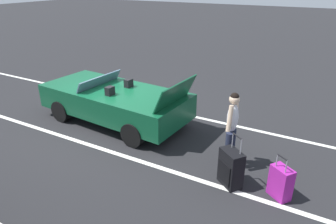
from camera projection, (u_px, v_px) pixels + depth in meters
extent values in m
plane|color=black|center=(116.00, 121.00, 8.55)|extent=(80.00, 80.00, 0.00)
cube|color=silver|center=(142.00, 105.00, 9.60)|extent=(18.00, 0.12, 0.01)
cube|color=silver|center=(81.00, 142.00, 7.44)|extent=(18.00, 0.12, 0.01)
cube|color=#0F4C2D|center=(115.00, 100.00, 8.30)|extent=(4.21, 2.05, 0.64)
cube|color=#0F4C2D|center=(79.00, 94.00, 9.06)|extent=(1.43, 1.76, 0.38)
cube|color=slate|center=(100.00, 81.00, 8.36)|extent=(0.29, 1.56, 0.31)
cube|color=black|center=(110.00, 91.00, 7.74)|extent=(0.18, 0.23, 0.22)
cube|color=black|center=(129.00, 83.00, 8.30)|extent=(0.18, 0.23, 0.22)
cube|color=#0F4C2D|center=(176.00, 93.00, 7.08)|extent=(0.40, 1.51, 0.59)
cylinder|color=black|center=(61.00, 111.00, 8.44)|extent=(0.61, 0.26, 0.60)
cylinder|color=black|center=(103.00, 94.00, 9.68)|extent=(0.61, 0.26, 0.60)
cylinder|color=black|center=(133.00, 135.00, 7.17)|extent=(0.61, 0.26, 0.60)
cylinder|color=black|center=(170.00, 111.00, 8.41)|extent=(0.61, 0.26, 0.60)
cube|color=black|center=(231.00, 168.00, 5.79)|extent=(0.55, 0.51, 0.74)
cube|color=black|center=(224.00, 172.00, 5.76)|extent=(0.32, 0.25, 0.41)
cylinder|color=gray|center=(241.00, 147.00, 5.50)|extent=(0.03, 0.03, 0.30)
cylinder|color=gray|center=(233.00, 140.00, 5.72)|extent=(0.03, 0.03, 0.30)
cylinder|color=black|center=(237.00, 136.00, 5.55)|extent=(0.23, 0.18, 0.03)
sphere|color=black|center=(239.00, 187.00, 5.83)|extent=(0.04, 0.04, 0.04)
sphere|color=black|center=(229.00, 177.00, 6.11)|extent=(0.04, 0.04, 0.04)
cube|color=#991E8C|center=(281.00, 183.00, 5.48)|extent=(0.47, 0.43, 0.62)
cube|color=#721669|center=(286.00, 183.00, 5.55)|extent=(0.27, 0.20, 0.34)
cylinder|color=gray|center=(277.00, 160.00, 5.37)|extent=(0.03, 0.03, 0.24)
cylinder|color=gray|center=(286.00, 167.00, 5.19)|extent=(0.03, 0.03, 0.24)
cylinder|color=black|center=(283.00, 157.00, 5.23)|extent=(0.20, 0.15, 0.03)
sphere|color=black|center=(269.00, 192.00, 5.68)|extent=(0.04, 0.04, 0.04)
sphere|color=black|center=(280.00, 202.00, 5.45)|extent=(0.04, 0.04, 0.04)
cylinder|color=#1E2338|center=(228.00, 151.00, 6.31)|extent=(0.15, 0.15, 0.82)
cylinder|color=#1E2338|center=(231.00, 146.00, 6.47)|extent=(0.15, 0.15, 0.82)
ellipsoid|color=silver|center=(233.00, 118.00, 6.10)|extent=(0.22, 0.32, 0.60)
sphere|color=beige|center=(234.00, 99.00, 5.94)|extent=(0.21, 0.21, 0.21)
sphere|color=black|center=(235.00, 97.00, 5.92)|extent=(0.18, 0.18, 0.18)
cylinder|color=beige|center=(230.00, 119.00, 5.91)|extent=(0.09, 0.19, 0.53)
cylinder|color=beige|center=(236.00, 111.00, 6.24)|extent=(0.09, 0.19, 0.53)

